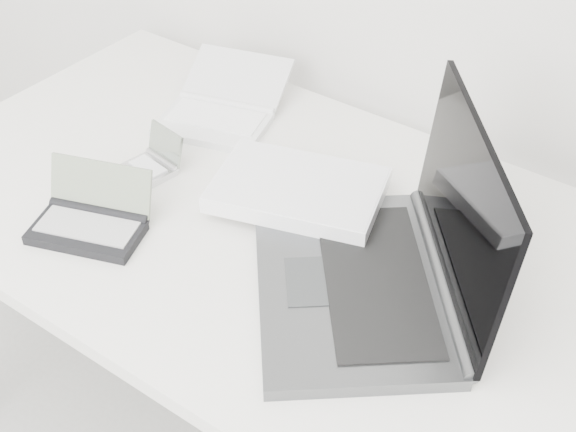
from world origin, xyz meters
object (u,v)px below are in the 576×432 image
Objects in this scene: laptop_large at (356,240)px; palmtop_charcoal at (91,220)px; desk at (315,258)px; netbook_open_white at (221,110)px.

palmtop_charcoal is (-0.41, -0.20, -0.03)m from laptop_large.
desk is 7.15× the size of palmtop_charcoal.
netbook_open_white is (-0.38, 0.20, 0.06)m from desk.
desk is at bearing -44.26° from netbook_open_white.
desk is 0.39m from palmtop_charcoal.
desk is 2.54× the size of laptop_large.
netbook_open_white is at bearing -154.16° from laptop_large.
laptop_large is at bearing -8.27° from desk.
laptop_large is 2.82× the size of palmtop_charcoal.
laptop_large reaches higher than desk.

